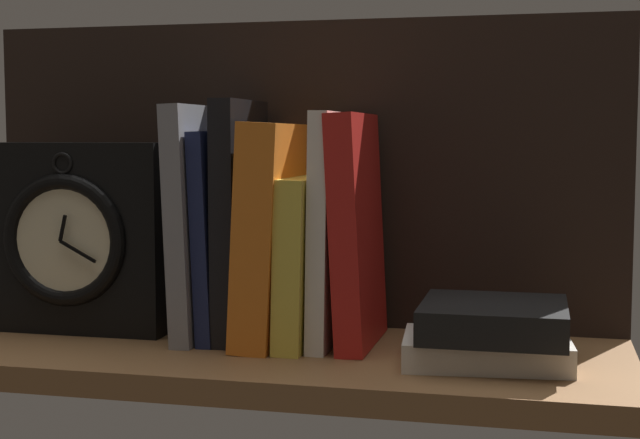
# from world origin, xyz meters

# --- Properties ---
(ground_plane) EXTENTS (0.73, 0.27, 0.03)m
(ground_plane) POSITION_xyz_m (0.00, 0.00, -0.01)
(ground_plane) COLOR brown
(back_panel) EXTENTS (0.73, 0.01, 0.34)m
(back_panel) POSITION_xyz_m (0.00, 0.13, 0.17)
(back_panel) COLOR black
(back_panel) RESTS_ON ground_plane
(book_gray_chess) EXTENTS (0.03, 0.15, 0.25)m
(book_gray_chess) POSITION_xyz_m (-0.08, 0.04, 0.12)
(book_gray_chess) COLOR gray
(book_gray_chess) RESTS_ON ground_plane
(book_navy_bierce) EXTENTS (0.02, 0.13, 0.22)m
(book_navy_bierce) POSITION_xyz_m (-0.06, 0.04, 0.11)
(book_navy_bierce) COLOR #192147
(book_navy_bierce) RESTS_ON ground_plane
(book_black_skeptic) EXTENTS (0.02, 0.13, 0.25)m
(book_black_skeptic) POSITION_xyz_m (-0.04, 0.04, 0.13)
(book_black_skeptic) COLOR black
(book_black_skeptic) RESTS_ON ground_plane
(book_orange_pandolfini) EXTENTS (0.05, 0.17, 0.23)m
(book_orange_pandolfini) POSITION_xyz_m (-0.00, 0.04, 0.11)
(book_orange_pandolfini) COLOR orange
(book_orange_pandolfini) RESTS_ON ground_plane
(book_yellow_seinlanguage) EXTENTS (0.03, 0.16, 0.17)m
(book_yellow_seinlanguage) POSITION_xyz_m (0.03, 0.04, 0.09)
(book_yellow_seinlanguage) COLOR gold
(book_yellow_seinlanguage) RESTS_ON ground_plane
(book_white_catcher) EXTENTS (0.02, 0.14, 0.24)m
(book_white_catcher) POSITION_xyz_m (0.06, 0.04, 0.12)
(book_white_catcher) COLOR silver
(book_white_catcher) RESTS_ON ground_plane
(book_red_requiem) EXTENTS (0.04, 0.14, 0.24)m
(book_red_requiem) POSITION_xyz_m (0.09, 0.04, 0.12)
(book_red_requiem) COLOR red
(book_red_requiem) RESTS_ON ground_plane
(framed_clock) EXTENTS (0.21, 0.07, 0.21)m
(framed_clock) POSITION_xyz_m (-0.22, 0.02, 0.10)
(framed_clock) COLOR black
(framed_clock) RESTS_ON ground_plane
(book_stack_side) EXTENTS (0.16, 0.13, 0.06)m
(book_stack_side) POSITION_xyz_m (0.23, -0.02, 0.03)
(book_stack_side) COLOR beige
(book_stack_side) RESTS_ON ground_plane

